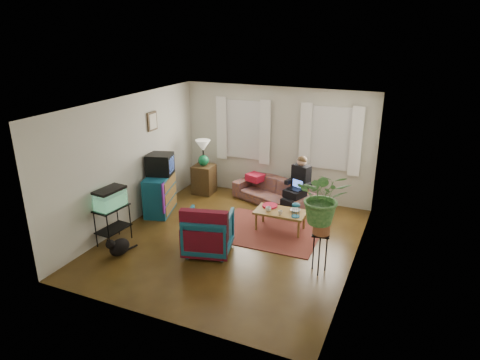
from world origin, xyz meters
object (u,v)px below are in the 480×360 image
at_px(aquarium_stand, 113,225).
at_px(coffee_table, 280,221).
at_px(armchair, 208,230).
at_px(plant_stand, 320,253).
at_px(side_table, 204,179).
at_px(dresser, 160,194).
at_px(sofa, 273,188).

xyz_separation_m(aquarium_stand, coffee_table, (2.70, 1.74, -0.15)).
xyz_separation_m(armchair, plant_stand, (1.99, 0.11, -0.06)).
relative_size(armchair, coffee_table, 0.83).
xyz_separation_m(side_table, dresser, (-0.34, -1.39, 0.07)).
bearing_deg(sofa, aquarium_stand, -105.41).
bearing_deg(coffee_table, dresser, -176.61).
xyz_separation_m(sofa, plant_stand, (1.67, -2.46, -0.02)).
bearing_deg(plant_stand, side_table, 144.94).
xyz_separation_m(dresser, armchair, (1.77, -1.12, -0.01)).
distance_m(dresser, armchair, 2.10).
bearing_deg(dresser, side_table, 59.73).
bearing_deg(side_table, dresser, -103.72).
xyz_separation_m(armchair, coffee_table, (0.91, 1.32, -0.21)).
bearing_deg(plant_stand, sofa, 124.17).
distance_m(sofa, side_table, 1.76).
bearing_deg(sofa, armchair, -77.39).
relative_size(sofa, coffee_table, 1.92).
bearing_deg(coffee_table, plant_stand, -49.27).
distance_m(dresser, aquarium_stand, 1.54).
xyz_separation_m(sofa, dresser, (-2.10, -1.45, 0.05)).
distance_m(side_table, dresser, 1.43).
xyz_separation_m(sofa, armchair, (-0.32, -2.56, 0.04)).
relative_size(sofa, aquarium_stand, 2.66).
bearing_deg(dresser, plant_stand, -31.58).
relative_size(side_table, dresser, 0.74).
height_order(aquarium_stand, coffee_table, aquarium_stand).
bearing_deg(dresser, aquarium_stand, -106.92).
bearing_deg(dresser, sofa, 18.02).
relative_size(sofa, plant_stand, 2.68).
height_order(dresser, aquarium_stand, dresser).
height_order(sofa, dresser, dresser).
bearing_deg(armchair, side_table, -74.65).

